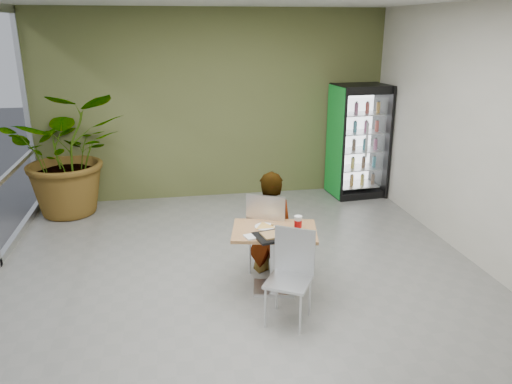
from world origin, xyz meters
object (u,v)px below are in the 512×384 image
chair_near (292,268)px  seated_woman (270,234)px  cafeteria_tray (276,236)px  dining_table (274,247)px  soda_cup (298,223)px  beverage_fridge (358,141)px  potted_plant (69,153)px  chair_far (268,227)px

chair_near → seated_woman: seated_woman is taller
cafeteria_tray → dining_table: bearing=82.2°
seated_woman → cafeteria_tray: 0.74m
chair_near → soda_cup: (0.20, 0.53, 0.27)m
soda_cup → beverage_fridge: (1.92, 3.16, 0.15)m
chair_near → cafeteria_tray: size_ratio=2.15×
cafeteria_tray → potted_plant: 4.20m
potted_plant → cafeteria_tray: bearing=-51.1°
chair_near → soda_cup: size_ratio=6.11×
beverage_fridge → potted_plant: potted_plant is taller
chair_far → cafeteria_tray: 0.65m
dining_table → chair_far: (0.01, 0.43, 0.07)m
seated_woman → beverage_fridge: size_ratio=0.81×
chair_far → potted_plant: (-2.67, 2.63, 0.38)m
dining_table → cafeteria_tray: bearing=-97.8°
seated_woman → soda_cup: 0.65m
soda_cup → cafeteria_tray: 0.34m
dining_table → cafeteria_tray: (-0.03, -0.20, 0.23)m
chair_far → soda_cup: bearing=143.1°
chair_far → seated_woman: bearing=-108.4°
seated_woman → beverage_fridge: (2.13, 2.65, 0.49)m
chair_far → cafeteria_tray: chair_far is taller
chair_near → soda_cup: chair_near is taller
beverage_fridge → potted_plant: size_ratio=0.99×
beverage_fridge → potted_plant: bearing=175.9°
dining_table → cafeteria_tray: 0.31m
potted_plant → seated_woman: bearing=-43.5°
dining_table → soda_cup: (0.26, -0.04, 0.29)m
beverage_fridge → chair_near: bearing=-124.8°
chair_near → potted_plant: potted_plant is taller
soda_cup → beverage_fridge: bearing=58.7°
beverage_fridge → cafeteria_tray: bearing=-128.5°
chair_near → cafeteria_tray: 0.43m
soda_cup → cafeteria_tray: (-0.29, -0.17, -0.06)m
seated_woman → cafeteria_tray: size_ratio=3.55×
soda_cup → beverage_fridge: beverage_fridge is taller
potted_plant → chair_near: bearing=-53.2°
dining_table → potted_plant: bearing=131.0°
seated_woman → beverage_fridge: 3.43m
chair_far → chair_near: size_ratio=1.09×
chair_near → seated_woman: bearing=120.6°
seated_woman → beverage_fridge: bearing=-103.6°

